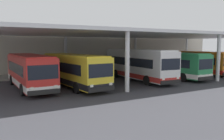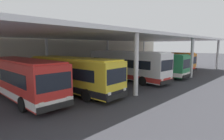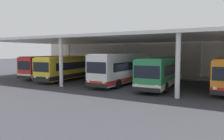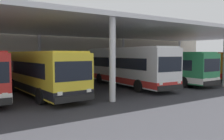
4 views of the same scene
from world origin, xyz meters
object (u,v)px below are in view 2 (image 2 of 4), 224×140
Objects in this scene: bus_middle_bay at (126,65)px; bus_nearest_bay at (22,78)px; bus_far_bay at (149,64)px; bus_departing at (162,61)px; bus_second_bay at (73,74)px; bench_waiting at (26,74)px.

bus_nearest_bay is at bearing 176.13° from bus_middle_bay.
bus_departing is (6.27, 1.39, 0.00)m from bus_far_bay.
bus_middle_bay is (8.07, 0.35, 0.19)m from bus_second_bay.
bus_nearest_bay is at bearing -111.84° from bench_waiting.
bench_waiting is (-19.63, 8.09, -0.99)m from bus_departing.
bus_far_bay is (4.67, -0.37, -0.19)m from bus_middle_bay.
bus_middle_bay reaches higher than bus_departing.
bus_second_bay is 12.74m from bus_far_bay.
bus_middle_bay is 6.35× the size of bench_waiting.
bus_far_bay is at bearing -4.04° from bus_nearest_bay.
bus_nearest_bay is 4.11m from bus_second_bay.
bus_far_bay is (16.69, -1.18, 0.00)m from bus_nearest_bay.
bus_far_bay is 1.01× the size of bus_departing.
bus_middle_bay is 11.00m from bus_departing.
bus_departing is at bearing 5.36° from bus_middle_bay.
bus_middle_bay reaches higher than bus_second_bay.
bus_second_bay is at bearing -16.39° from bus_nearest_bay.
bus_departing is (22.96, 0.22, 0.00)m from bus_nearest_bay.
bus_departing is 21.26m from bench_waiting.
bus_second_bay is 9.54m from bench_waiting.
bus_second_bay is 19.06m from bus_departing.
bus_far_bay is at bearing -35.36° from bench_waiting.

